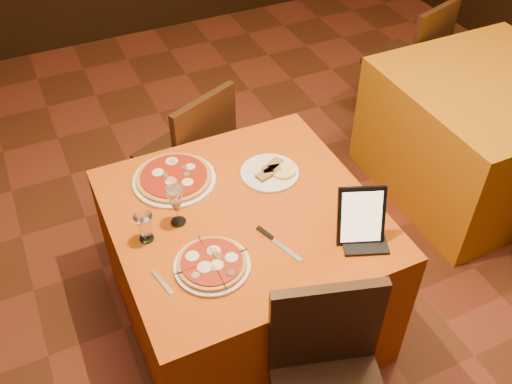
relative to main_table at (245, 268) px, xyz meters
name	(u,v)px	position (x,y,z in m)	size (l,w,h in m)	color
floor	(295,342)	(0.16, -0.25, -0.38)	(6.00, 7.00, 0.01)	#5E2D19
main_table	(245,268)	(0.00, 0.00, 0.00)	(1.10, 1.10, 0.75)	#BA4A0B
side_table	(481,135)	(1.73, 0.35, 0.00)	(1.10, 1.10, 0.75)	#BF6D0C
chair_main_far	(184,155)	(0.00, 0.83, 0.08)	(0.46, 0.46, 0.91)	black
chair_side_far	(403,61)	(1.73, 1.17, 0.08)	(0.45, 0.45, 0.91)	black
pizza_near	(212,265)	(-0.23, -0.23, 0.39)	(0.30, 0.30, 0.03)	white
pizza_far	(174,179)	(-0.20, 0.31, 0.39)	(0.38, 0.38, 0.03)	white
cutlet_dish	(270,172)	(0.21, 0.17, 0.39)	(0.27, 0.27, 0.03)	white
wine_glass	(176,206)	(-0.27, 0.06, 0.47)	(0.08, 0.08, 0.19)	tan
water_glass	(145,228)	(-0.42, 0.02, 0.44)	(0.08, 0.08, 0.13)	silver
tablet	(361,215)	(0.36, -0.33, 0.49)	(0.19, 0.02, 0.24)	black
knife	(280,245)	(0.05, -0.24, 0.38)	(0.23, 0.02, 0.01)	#A3A4AA
fork_near	(162,282)	(-0.43, -0.22, 0.38)	(0.14, 0.02, 0.01)	silver
fork_far	(204,163)	(-0.04, 0.37, 0.38)	(0.17, 0.02, 0.01)	silver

